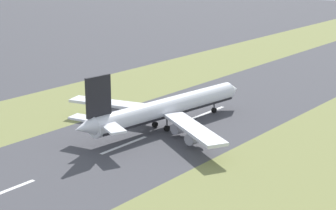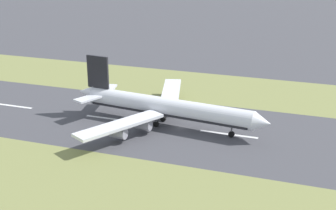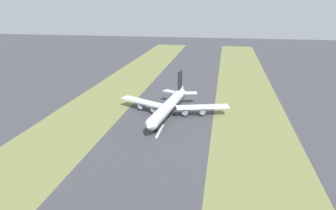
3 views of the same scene
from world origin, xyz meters
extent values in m
plane|color=#424247|center=(0.00, 0.00, 0.00)|extent=(800.00, 800.00, 0.00)
cube|color=olive|center=(-45.00, 0.00, 0.00)|extent=(40.00, 600.00, 0.01)
cube|color=olive|center=(45.00, 0.00, 0.00)|extent=(40.00, 600.00, 0.01)
cube|color=silver|center=(0.00, -64.46, 0.01)|extent=(1.20, 18.00, 0.01)
cube|color=silver|center=(0.00, -24.46, 0.01)|extent=(1.20, 18.00, 0.01)
cube|color=silver|center=(0.00, 15.54, 0.01)|extent=(1.20, 18.00, 0.01)
cylinder|color=silver|center=(-0.60, -4.46, 6.20)|extent=(12.16, 56.32, 6.00)
cone|color=silver|center=(2.77, 25.85, 6.20)|extent=(6.40, 5.62, 5.88)
cone|color=silver|center=(-4.03, -35.27, 7.00)|extent=(5.73, 6.53, 5.10)
cube|color=black|center=(-0.60, -4.46, 4.55)|extent=(11.61, 54.06, 0.70)
cube|color=silver|center=(-18.79, -9.70, 5.30)|extent=(29.54, 13.60, 0.90)
cube|color=silver|center=(15.99, -13.57, 5.30)|extent=(28.37, 19.05, 0.90)
cylinder|color=#93939E|center=(-9.99, -7.44, 2.85)|extent=(3.71, 5.12, 3.20)
cylinder|color=#93939E|center=(-19.32, -9.93, 2.85)|extent=(3.71, 5.12, 3.20)
cylinder|color=#93939E|center=(7.90, -9.43, 2.85)|extent=(3.71, 5.12, 3.20)
cylinder|color=#93939E|center=(16.46, -13.91, 2.85)|extent=(3.71, 5.12, 3.20)
cube|color=black|center=(-3.48, -30.30, 14.70)|extent=(1.68, 8.04, 11.00)
cube|color=silver|center=(-8.94, -29.70, 7.20)|extent=(10.68, 6.33, 0.60)
cube|color=silver|center=(1.99, -30.91, 7.20)|extent=(10.92, 8.13, 0.60)
cylinder|color=#59595E|center=(1.75, 16.69, 2.50)|extent=(0.50, 0.50, 3.20)
cylinder|color=black|center=(1.75, 16.69, 0.90)|extent=(1.09, 1.89, 1.80)
cylinder|color=#59595E|center=(-3.52, -7.16, 2.50)|extent=(0.50, 0.50, 3.20)
cylinder|color=black|center=(-3.52, -7.16, 0.90)|extent=(1.09, 1.89, 1.80)
cylinder|color=#59595E|center=(1.65, -7.73, 2.50)|extent=(0.50, 0.50, 3.20)
cylinder|color=black|center=(1.65, -7.73, 0.90)|extent=(1.09, 1.89, 1.80)
camera|label=1|loc=(102.09, -130.23, 53.90)|focal=60.00mm
camera|label=2|loc=(130.95, 41.63, 56.30)|focal=50.00mm
camera|label=3|loc=(-29.42, 161.02, 61.21)|focal=35.00mm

